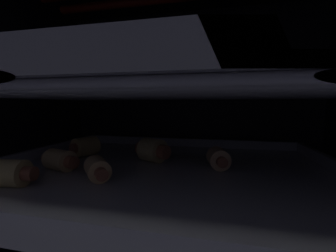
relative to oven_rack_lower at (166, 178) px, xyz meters
The scene contains 20 objects.
ground_plane 8.86cm from the oven_rack_lower, 90.00° to the right, with size 55.62×44.30×1.20cm, color black.
oven_wall_back 23.89cm from the oven_rack_lower, 90.00° to the left, with size 55.62×1.20×37.16cm, color black.
oven_rack_lower is the anchor object (origin of this frame).
baking_tray_lower 0.91cm from the oven_rack_lower, 90.00° to the right, with size 41.87×32.39×2.44cm.
pig_in_blanket_lower_0 13.55cm from the oven_rack_lower, 164.50° to the right, with size 5.72×3.49×2.64cm.
pig_in_blanket_lower_1 5.04cm from the oven_rack_lower, 131.75° to the left, with size 5.66×4.38×3.37cm.
pig_in_blanket_lower_2 15.02cm from the oven_rack_lower, 164.12° to the left, with size 4.18×5.00×3.03cm.
pig_in_blanket_lower_3 16.84cm from the oven_rack_lower, 145.94° to the right, with size 5.08×3.09×2.75cm.
pig_in_blanket_lower_4 8.86cm from the oven_rack_lower, 139.37° to the right, with size 4.43×4.86×2.43cm.
pig_in_blanket_lower_5 7.20cm from the oven_rack_lower, 14.51° to the left, with size 3.19×5.09×2.62cm.
oven_rack_upper 10.75cm from the oven_rack_lower, 90.00° to the right, with size 50.79×41.07×0.73cm.
baking_tray_upper 11.73cm from the oven_rack_lower, 90.00° to the right, with size 41.87×32.39×2.47cm.
pig_in_blanket_upper_0 15.45cm from the oven_rack_lower, 143.37° to the right, with size 4.88×3.89×2.51cm.
pig_in_blanket_upper_1 20.59cm from the oven_rack_lower, 37.06° to the left, with size 4.02×4.14×2.86cm.
pig_in_blanket_upper_2 19.82cm from the oven_rack_lower, behind, with size 3.58×5.61×2.75cm.
pig_in_blanket_upper_3 18.10cm from the oven_rack_lower, ahead, with size 4.96×5.69×3.23cm.
pig_in_blanket_upper_4 16.16cm from the oven_rack_lower, 79.47° to the right, with size 5.59×3.75×2.59cm.
pig_in_blanket_upper_5 13.84cm from the oven_rack_lower, 80.93° to the right, with size 5.34×4.54×3.13cm.
pig_in_blanket_upper_6 17.92cm from the oven_rack_lower, 155.08° to the right, with size 4.99×4.09×2.47cm.
pig_in_blanket_upper_8 16.53cm from the oven_rack_lower, 106.93° to the left, with size 5.78×5.16×2.83cm.
Camera 1 is at (6.28, -26.69, 17.75)cm, focal length 23.36 mm.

